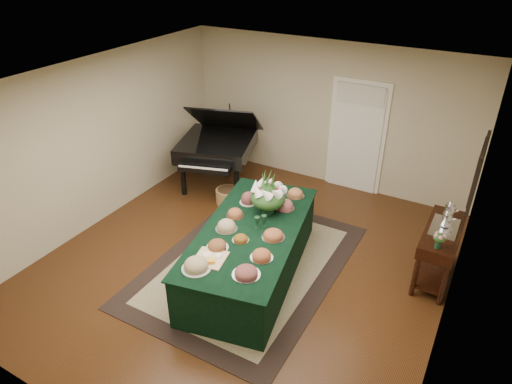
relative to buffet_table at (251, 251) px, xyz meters
The scene contains 14 objects.
ground 0.47m from the buffet_table, 135.93° to the left, with size 6.00×6.00×0.00m, color black.
area_rug 0.43m from the buffet_table, 134.27° to the left, with size 2.50×3.51×0.01m.
kitchen_doorway 3.25m from the buffet_table, 82.70° to the left, with size 1.05×0.07×2.10m.
buffet_table is the anchor object (origin of this frame).
food_platters 0.44m from the buffet_table, 91.97° to the right, with size 1.11×2.48×0.14m.
cutting_board 0.91m from the buffet_table, 97.90° to the right, with size 0.44×0.44×0.10m.
green_goblets 0.49m from the buffet_table, 46.18° to the left, with size 0.14×0.15×0.18m.
floral_centerpiece 0.84m from the buffet_table, 89.96° to the left, with size 0.52×0.52×0.52m.
grand_piano 2.83m from the buffet_table, 132.99° to the left, with size 1.67×1.85×1.64m.
wicker_basket 2.06m from the buffet_table, 132.07° to the left, with size 0.42×0.42×0.26m, color olive.
mahogany_sideboard 2.60m from the buffet_table, 27.12° to the left, with size 0.45×1.20×0.83m.
tea_service 2.71m from the buffet_table, 29.73° to the left, with size 0.34×0.58×0.30m.
pink_bouquet 2.48m from the buffet_table, 17.02° to the left, with size 0.18×0.18×0.22m.
wall_painting 3.10m from the buffet_table, 25.05° to the left, with size 0.05×0.95×0.75m.
Camera 1 is at (2.77, -4.64, 4.28)m, focal length 32.00 mm.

